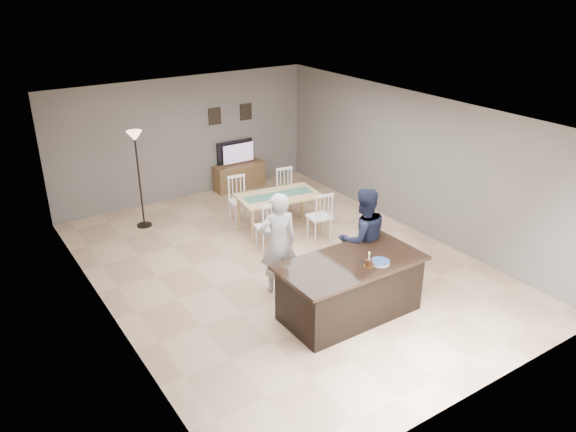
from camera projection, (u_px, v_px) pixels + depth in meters
floor at (284, 266)px, 9.85m from camera, size 8.00×8.00×0.00m
room_shell at (283, 176)px, 9.18m from camera, size 8.00×8.00×8.00m
kitchen_island at (350, 288)px, 8.30m from camera, size 2.15×1.10×0.90m
tv_console at (239, 176)px, 13.22m from camera, size 1.20×0.40×0.60m
television at (237, 153)px, 13.04m from camera, size 0.91×0.12×0.53m
tv_screen_glow at (238, 153)px, 12.98m from camera, size 0.78×0.00×0.78m
picture_frames at (231, 114)px, 12.76m from camera, size 1.10×0.02×0.38m
doorway at (168, 323)px, 6.08m from camera, size 0.00×2.10×2.65m
woman at (278, 243)px, 8.79m from camera, size 0.69×0.54×1.68m
man at (363, 239)px, 8.90m from camera, size 0.95×0.82×1.70m
birthday_cake at (369, 263)px, 7.96m from camera, size 0.14×0.14×0.22m
plate_stack at (380, 262)px, 8.04m from camera, size 0.28×0.28×0.04m
dining_table at (279, 201)px, 10.99m from camera, size 1.71×1.94×0.96m
floor_lamp at (136, 154)px, 10.77m from camera, size 0.30×0.30×1.97m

